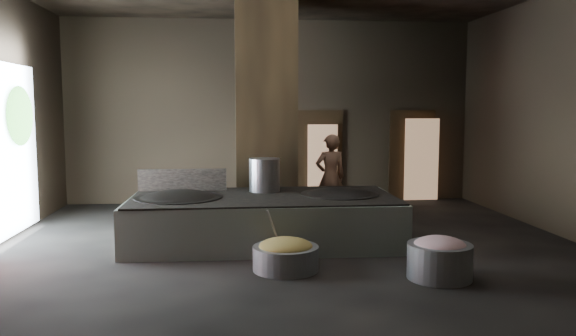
{
  "coord_description": "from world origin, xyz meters",
  "views": [
    {
      "loc": [
        -0.97,
        -9.48,
        2.35
      ],
      "look_at": [
        0.04,
        0.69,
        1.25
      ],
      "focal_mm": 35.0,
      "sensor_mm": 36.0,
      "label": 1
    }
  ],
  "objects": [
    {
      "name": "floor",
      "position": [
        0.0,
        0.0,
        -0.05
      ],
      "size": [
        10.0,
        9.0,
        0.1
      ],
      "primitive_type": "cube",
      "color": "black",
      "rests_on": "ground"
    },
    {
      "name": "back_wall",
      "position": [
        0.0,
        4.55,
        2.25
      ],
      "size": [
        10.0,
        0.1,
        4.5
      ],
      "primitive_type": "cube",
      "color": "black",
      "rests_on": "ground"
    },
    {
      "name": "front_wall",
      "position": [
        0.0,
        -4.55,
        2.25
      ],
      "size": [
        10.0,
        0.1,
        4.5
      ],
      "primitive_type": "cube",
      "color": "black",
      "rests_on": "ground"
    },
    {
      "name": "right_wall",
      "position": [
        5.05,
        0.0,
        2.25
      ],
      "size": [
        0.1,
        9.0,
        4.5
      ],
      "primitive_type": "cube",
      "color": "black",
      "rests_on": "ground"
    },
    {
      "name": "pillar",
      "position": [
        -0.3,
        1.9,
        2.25
      ],
      "size": [
        1.2,
        1.2,
        4.5
      ],
      "primitive_type": "cube",
      "color": "black",
      "rests_on": "ground"
    },
    {
      "name": "hearth_platform",
      "position": [
        -0.44,
        0.13,
        0.4
      ],
      "size": [
        4.65,
        2.28,
        0.8
      ],
      "primitive_type": "cube",
      "rotation": [
        0.0,
        0.0,
        -0.02
      ],
      "color": "#B3C7B4",
      "rests_on": "ground"
    },
    {
      "name": "platform_cap",
      "position": [
        -0.44,
        0.13,
        0.82
      ],
      "size": [
        4.51,
        2.17,
        0.03
      ],
      "primitive_type": "cube",
      "color": "black",
      "rests_on": "hearth_platform"
    },
    {
      "name": "wok_left",
      "position": [
        -1.89,
        0.08,
        0.75
      ],
      "size": [
        1.45,
        1.45,
        0.4
      ],
      "primitive_type": "ellipsoid",
      "color": "black",
      "rests_on": "hearth_platform"
    },
    {
      "name": "wok_left_rim",
      "position": [
        -1.89,
        0.08,
        0.82
      ],
      "size": [
        1.48,
        1.48,
        0.05
      ],
      "primitive_type": "cylinder",
      "color": "black",
      "rests_on": "hearth_platform"
    },
    {
      "name": "wok_right",
      "position": [
        0.91,
        0.18,
        0.75
      ],
      "size": [
        1.35,
        1.35,
        0.38
      ],
      "primitive_type": "ellipsoid",
      "color": "black",
      "rests_on": "hearth_platform"
    },
    {
      "name": "wok_right_rim",
      "position": [
        0.91,
        0.18,
        0.82
      ],
      "size": [
        1.38,
        1.38,
        0.05
      ],
      "primitive_type": "cylinder",
      "color": "black",
      "rests_on": "hearth_platform"
    },
    {
      "name": "stock_pot",
      "position": [
        -0.39,
        0.68,
        1.13
      ],
      "size": [
        0.56,
        0.56,
        0.6
      ],
      "primitive_type": "cylinder",
      "color": "gray",
      "rests_on": "hearth_platform"
    },
    {
      "name": "splash_guard",
      "position": [
        -1.89,
        0.88,
        1.03
      ],
      "size": [
        1.6,
        0.09,
        0.4
      ],
      "primitive_type": "cube",
      "rotation": [
        0.0,
        0.0,
        -0.02
      ],
      "color": "black",
      "rests_on": "hearth_platform"
    },
    {
      "name": "cook",
      "position": [
        1.08,
        2.1,
        0.9
      ],
      "size": [
        0.72,
        0.52,
        1.8
      ],
      "primitive_type": "imported",
      "rotation": [
        0.0,
        0.0,
        3.3
      ],
      "color": "#97674C",
      "rests_on": "ground"
    },
    {
      "name": "veg_basin",
      "position": [
        -0.21,
        -1.56,
        0.18
      ],
      "size": [
        1.17,
        1.17,
        0.35
      ],
      "primitive_type": "cylinder",
      "rotation": [
        0.0,
        0.0,
        -0.26
      ],
      "color": "gray",
      "rests_on": "ground"
    },
    {
      "name": "veg_fill",
      "position": [
        -0.21,
        -1.56,
        0.35
      ],
      "size": [
        0.79,
        0.79,
        0.24
      ],
      "primitive_type": "ellipsoid",
      "color": "olive",
      "rests_on": "veg_basin"
    },
    {
      "name": "ladle",
      "position": [
        -0.36,
        -1.41,
        0.55
      ],
      "size": [
        0.27,
        0.31,
        0.68
      ],
      "primitive_type": "cylinder",
      "rotation": [
        0.49,
        0.0,
        -0.7
      ],
      "color": "gray",
      "rests_on": "veg_basin"
    },
    {
      "name": "meat_basin",
      "position": [
        1.86,
        -2.17,
        0.24
      ],
      "size": [
        1.08,
        1.08,
        0.49
      ],
      "primitive_type": "cylinder",
      "rotation": [
        0.0,
        0.0,
        -0.25
      ],
      "color": "gray",
      "rests_on": "ground"
    },
    {
      "name": "meat_fill",
      "position": [
        1.86,
        -2.17,
        0.45
      ],
      "size": [
        0.74,
        0.74,
        0.28
      ],
      "primitive_type": "ellipsoid",
      "color": "#C0737E",
      "rests_on": "meat_basin"
    },
    {
      "name": "doorway_near",
      "position": [
        1.2,
        4.45,
        1.1
      ],
      "size": [
        1.18,
        0.08,
        2.38
      ],
      "primitive_type": "cube",
      "color": "black",
      "rests_on": "ground"
    },
    {
      "name": "doorway_near_glow",
      "position": [
        1.28,
        4.35,
        1.05
      ],
      "size": [
        0.75,
        0.04,
        1.77
      ],
      "primitive_type": "cube",
      "color": "#8C6647",
      "rests_on": "ground"
    },
    {
      "name": "doorway_far",
      "position": [
        3.6,
        4.45,
        1.1
      ],
      "size": [
        1.18,
        0.08,
        2.38
      ],
      "primitive_type": "cube",
      "color": "black",
      "rests_on": "ground"
    },
    {
      "name": "doorway_far_glow",
      "position": [
        3.79,
        4.24,
        1.05
      ],
      "size": [
        0.87,
        0.04,
        2.06
      ],
      "primitive_type": "cube",
      "color": "#8C6647",
      "rests_on": "ground"
    },
    {
      "name": "tree_silhouette",
      "position": [
        -4.85,
        1.3,
        2.2
      ],
      "size": [
        0.28,
        1.1,
        1.1
      ],
      "primitive_type": "ellipsoid",
      "color": "#194714",
      "rests_on": "left_opening"
    }
  ]
}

